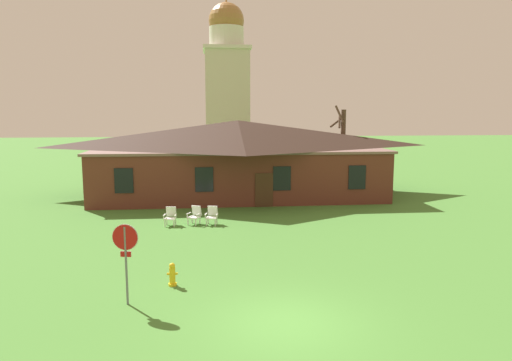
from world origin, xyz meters
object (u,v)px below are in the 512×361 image
object	(u,v)px
fire_hydrant	(172,275)
lawn_chair_left_end	(212,215)
lawn_chair_by_porch	(171,216)
lawn_chair_near_door	(195,215)
stop_sign	(125,248)

from	to	relation	value
fire_hydrant	lawn_chair_left_end	bearing A→B (deg)	80.67
lawn_chair_by_porch	lawn_chair_near_door	size ratio (longest dim) A/B	1.00
fire_hydrant	stop_sign	bearing A→B (deg)	-130.96
lawn_chair_left_end	fire_hydrant	distance (m)	8.65
lawn_chair_by_porch	lawn_chair_left_end	world-z (taller)	same
lawn_chair_near_door	lawn_chair_left_end	xyz separation A→B (m)	(0.89, -0.16, 0.00)
lawn_chair_near_door	fire_hydrant	bearing A→B (deg)	-93.39
lawn_chair_near_door	stop_sign	bearing A→B (deg)	-99.83
lawn_chair_by_porch	lawn_chair_near_door	distance (m)	1.25
stop_sign	lawn_chair_by_porch	distance (m)	10.07
lawn_chair_by_porch	lawn_chair_left_end	size ratio (longest dim) A/B	1.00
stop_sign	lawn_chair_near_door	bearing A→B (deg)	80.17
stop_sign	lawn_chair_by_porch	xyz separation A→B (m)	(0.51, 9.97, -1.27)
lawn_chair_left_end	fire_hydrant	xyz separation A→B (m)	(-1.40, -8.53, -0.12)
lawn_chair_near_door	fire_hydrant	distance (m)	8.71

